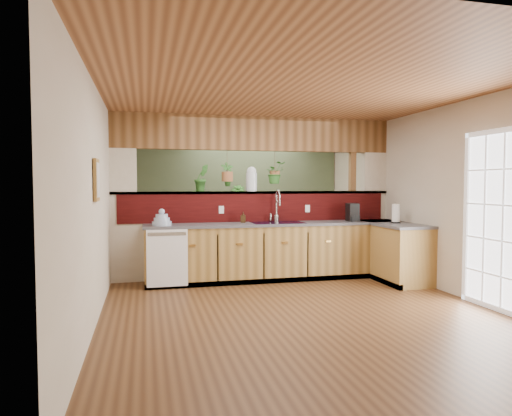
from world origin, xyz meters
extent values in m
cube|color=#4D2F17|center=(0.00, 0.00, 0.00)|extent=(4.60, 7.00, 0.01)
cube|color=brown|center=(0.00, 0.00, 2.60)|extent=(4.60, 7.00, 0.01)
cube|color=beige|center=(0.00, 3.50, 1.30)|extent=(4.60, 0.02, 2.60)
cube|color=beige|center=(0.00, -3.50, 1.30)|extent=(4.60, 0.02, 2.60)
cube|color=beige|center=(-2.30, 0.00, 1.30)|extent=(0.02, 7.00, 2.60)
cube|color=beige|center=(2.30, 0.00, 1.30)|extent=(0.02, 7.00, 2.60)
cube|color=beige|center=(0.00, 1.35, 0.68)|extent=(4.60, 0.15, 1.35)
cube|color=#330706|center=(0.00, 1.27, 1.12)|extent=(4.40, 0.02, 0.45)
cube|color=brown|center=(0.00, 1.35, 1.37)|extent=(4.60, 0.21, 0.04)
cube|color=brown|center=(0.00, 1.35, 2.33)|extent=(4.60, 0.15, 0.55)
cube|color=beige|center=(-2.10, 1.35, 1.70)|extent=(0.40, 0.15, 0.70)
cube|color=beige|center=(2.10, 1.35, 1.70)|extent=(0.40, 0.15, 0.70)
cube|color=brown|center=(1.70, 1.35, 1.30)|extent=(0.10, 0.10, 2.60)
cube|color=brown|center=(0.00, 1.35, 1.37)|extent=(4.60, 0.21, 0.04)
cube|color=brown|center=(0.00, 1.35, 2.33)|extent=(4.60, 0.15, 0.55)
cube|color=#516142|center=(0.00, 3.48, 1.30)|extent=(4.55, 0.02, 2.55)
cube|color=olive|center=(0.25, 0.98, 0.43)|extent=(4.10, 0.60, 0.86)
cube|color=#47464B|center=(0.25, 0.98, 0.88)|extent=(4.14, 0.64, 0.04)
cube|color=olive|center=(2.00, 0.54, 0.43)|extent=(0.60, 1.48, 0.86)
cube|color=#47464B|center=(2.00, 0.54, 0.88)|extent=(0.64, 1.52, 0.04)
cube|color=olive|center=(2.00, 0.98, 0.43)|extent=(0.60, 0.60, 0.86)
cube|color=#47464B|center=(2.00, 0.98, 0.88)|extent=(0.64, 0.64, 0.04)
cube|color=black|center=(0.25, 0.71, 0.04)|extent=(4.10, 0.06, 0.08)
cube|color=black|center=(1.73, 0.54, 0.04)|extent=(0.06, 1.48, 0.08)
cube|color=white|center=(-1.48, 0.66, 0.45)|extent=(0.58, 0.02, 0.82)
cube|color=#B7B7B2|center=(-1.48, 0.65, 0.80)|extent=(0.54, 0.01, 0.05)
cube|color=black|center=(0.25, 0.98, 0.89)|extent=(0.82, 0.50, 0.03)
cube|color=black|center=(0.06, 0.98, 0.80)|extent=(0.34, 0.40, 0.16)
cube|color=black|center=(0.44, 0.98, 0.80)|extent=(0.34, 0.40, 0.16)
cube|color=white|center=(2.27, -1.30, 1.05)|extent=(0.06, 1.02, 2.16)
cube|color=olive|center=(-2.27, -0.80, 1.55)|extent=(0.03, 0.35, 0.45)
cube|color=silver|center=(-2.26, -0.80, 1.55)|extent=(0.01, 0.27, 0.37)
cylinder|color=#B7B7B2|center=(0.29, 1.18, 0.96)|extent=(0.08, 0.08, 0.11)
cylinder|color=#B7B7B2|center=(0.29, 1.18, 1.15)|extent=(0.03, 0.03, 0.31)
torus|color=#B7B7B2|center=(0.29, 1.10, 1.31)|extent=(0.23, 0.04, 0.23)
cylinder|color=#B7B7B2|center=(0.29, 1.00, 1.23)|extent=(0.03, 0.03, 0.13)
cylinder|color=#B7B7B2|center=(0.19, 1.18, 0.98)|extent=(0.03, 0.03, 0.11)
cylinder|color=#9CAEC9|center=(-1.54, 0.89, 0.93)|extent=(0.28, 0.28, 0.06)
cylinder|color=#9CAEC9|center=(-1.54, 0.89, 0.99)|extent=(0.23, 0.23, 0.05)
cylinder|color=#9CAEC9|center=(-1.54, 0.89, 1.04)|extent=(0.18, 0.18, 0.05)
sphere|color=#9CAEC9|center=(-1.54, 0.89, 1.10)|extent=(0.09, 0.09, 0.09)
imported|color=#3C2A15|center=(-0.28, 1.11, 0.99)|extent=(0.09, 0.10, 0.17)
cube|color=black|center=(1.51, 0.93, 1.05)|extent=(0.16, 0.26, 0.29)
cube|color=black|center=(1.51, 0.84, 0.95)|extent=(0.14, 0.10, 0.10)
cylinder|color=silver|center=(1.51, 0.87, 0.99)|extent=(0.08, 0.08, 0.08)
cylinder|color=black|center=(2.03, 0.48, 0.91)|extent=(0.15, 0.15, 0.02)
cylinder|color=#B7B7B2|center=(2.03, 0.48, 1.06)|extent=(0.02, 0.02, 0.31)
cylinder|color=white|center=(2.03, 0.48, 1.06)|extent=(0.12, 0.12, 0.27)
cylinder|color=silver|center=(-0.09, 1.35, 1.54)|extent=(0.18, 0.18, 0.30)
sphere|color=silver|center=(-0.09, 1.35, 1.71)|extent=(0.16, 0.16, 0.16)
imported|color=#2B6422|center=(-0.90, 1.35, 1.61)|extent=(0.29, 0.27, 0.43)
cylinder|color=brown|center=(-0.49, 1.35, 1.87)|extent=(0.01, 0.01, 0.36)
cylinder|color=brown|center=(-0.49, 1.35, 1.63)|extent=(0.18, 0.18, 0.16)
imported|color=#2B6422|center=(-0.49, 1.35, 1.86)|extent=(0.22, 0.16, 0.39)
cylinder|color=brown|center=(0.31, 1.35, 1.88)|extent=(0.01, 0.01, 0.34)
cylinder|color=brown|center=(0.31, 1.35, 1.65)|extent=(0.17, 0.17, 0.14)
imported|color=#2B6422|center=(0.31, 1.35, 1.87)|extent=(0.39, 0.37, 0.36)
cube|color=black|center=(-0.27, 3.25, 0.50)|extent=(1.47, 0.78, 0.95)
imported|color=#2B6422|center=(-0.77, 3.25, 1.19)|extent=(0.23, 0.16, 0.44)
imported|color=#2B6422|center=(0.06, 3.25, 1.23)|extent=(0.34, 0.34, 0.51)
imported|color=#2B6422|center=(1.31, 2.05, 0.38)|extent=(0.68, 0.59, 0.75)
camera|label=1|loc=(-1.77, -5.91, 1.51)|focal=32.00mm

